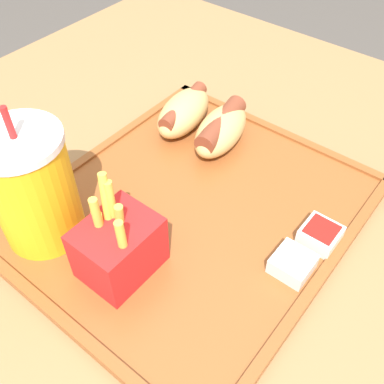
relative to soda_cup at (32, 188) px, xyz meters
name	(u,v)px	position (x,y,z in m)	size (l,w,h in m)	color
dining_table	(195,358)	(0.12, -0.13, -0.46)	(1.03, 1.04, 0.77)	olive
food_tray	(192,211)	(0.13, -0.11, -0.07)	(0.40, 0.35, 0.01)	brown
soda_cup	(32,188)	(0.00, 0.00, 0.00)	(0.09, 0.09, 0.17)	gold
hot_dog_far	(184,111)	(0.25, 0.00, -0.04)	(0.12, 0.08, 0.05)	tan
hot_dog_near	(221,129)	(0.25, -0.07, -0.04)	(0.12, 0.08, 0.05)	tan
fries_carton	(118,246)	(0.02, -0.10, -0.03)	(0.08, 0.07, 0.12)	red
sauce_cup_mayo	(293,263)	(0.13, -0.25, -0.06)	(0.04, 0.04, 0.02)	silver
sauce_cup_ketchup	(320,235)	(0.18, -0.26, -0.06)	(0.04, 0.04, 0.02)	silver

